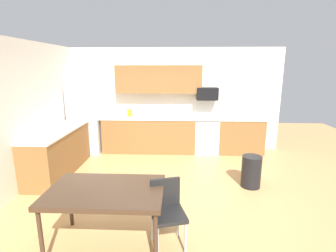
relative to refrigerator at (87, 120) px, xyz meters
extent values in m
plane|color=tan|center=(2.18, -2.22, -0.85)|extent=(12.00, 12.00, 0.00)
cube|color=silver|center=(2.18, 0.43, 0.50)|extent=(5.80, 0.10, 2.70)
cube|color=silver|center=(-0.47, -2.22, 0.50)|extent=(0.10, 5.80, 2.70)
cube|color=brown|center=(1.63, 0.08, -0.40)|extent=(2.40, 0.60, 0.90)
cube|color=brown|center=(4.00, 0.08, -0.40)|extent=(1.15, 0.60, 0.90)
cube|color=brown|center=(-0.12, -1.42, -0.40)|extent=(0.60, 2.00, 0.90)
cube|color=silver|center=(2.18, 0.08, 0.07)|extent=(4.80, 0.64, 0.04)
cube|color=silver|center=(-0.12, -1.42, 0.07)|extent=(0.64, 2.00, 0.04)
cube|color=brown|center=(1.88, 0.21, 1.05)|extent=(2.20, 0.34, 0.70)
cube|color=white|center=(0.00, 0.00, 0.00)|extent=(0.76, 0.70, 1.70)
cube|color=white|center=(3.13, 0.08, -0.41)|extent=(0.60, 0.60, 0.88)
cube|color=black|center=(3.13, 0.08, 0.04)|extent=(0.60, 0.60, 0.03)
cube|color=black|center=(3.13, 0.18, 0.69)|extent=(0.54, 0.36, 0.32)
cube|color=#A5A8AD|center=(1.69, 0.08, 0.03)|extent=(0.48, 0.40, 0.14)
cylinder|color=#B2B5BA|center=(1.69, 0.26, 0.19)|extent=(0.02, 0.02, 0.24)
cube|color=#422D1E|center=(1.52, -3.62, -0.11)|extent=(1.40, 0.90, 0.06)
cylinder|color=#422D1E|center=(0.88, -4.01, -0.50)|extent=(0.05, 0.05, 0.71)
cylinder|color=#422D1E|center=(2.16, -4.01, -0.50)|extent=(0.05, 0.05, 0.71)
cylinder|color=#422D1E|center=(0.88, -3.23, -0.50)|extent=(0.05, 0.05, 0.71)
cylinder|color=#422D1E|center=(2.16, -3.23, -0.50)|extent=(0.05, 0.05, 0.71)
cube|color=black|center=(2.29, -3.64, -0.40)|extent=(0.49, 0.49, 0.05)
cube|color=black|center=(2.24, -3.47, -0.20)|extent=(0.38, 0.14, 0.40)
cylinder|color=#B2B2B7|center=(2.17, -3.85, -0.64)|extent=(0.03, 0.03, 0.42)
cylinder|color=#B2B2B7|center=(2.50, -3.76, -0.64)|extent=(0.03, 0.03, 0.42)
cylinder|color=#B2B2B7|center=(2.08, -3.52, -0.64)|extent=(0.03, 0.03, 0.42)
cylinder|color=#B2B2B7|center=(2.40, -3.43, -0.64)|extent=(0.03, 0.03, 0.42)
cylinder|color=black|center=(3.77, -1.91, -0.55)|extent=(0.36, 0.36, 0.60)
cylinder|color=orange|center=(1.12, 0.13, 0.17)|extent=(0.14, 0.14, 0.20)
camera|label=1|loc=(2.40, -6.41, 1.36)|focal=27.22mm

